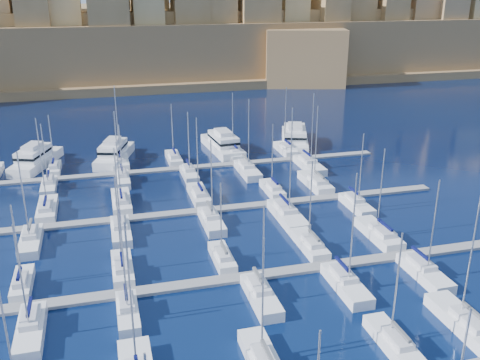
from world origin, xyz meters
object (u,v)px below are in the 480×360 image
object	(u,v)px
motor_yacht_c	(223,144)
motor_yacht_d	(295,138)
sailboat_4	(393,341)
motor_yacht_b	(114,153)
motor_yacht_a	(35,159)

from	to	relation	value
motor_yacht_c	motor_yacht_d	bearing A→B (deg)	2.81
motor_yacht_c	motor_yacht_d	xyz separation A→B (m)	(17.15, 0.84, 0.00)
sailboat_4	motor_yacht_c	bearing A→B (deg)	91.04
motor_yacht_b	motor_yacht_c	size ratio (longest dim) A/B	0.93
motor_yacht_c	sailboat_4	bearing A→B (deg)	-88.96
sailboat_4	motor_yacht_b	size ratio (longest dim) A/B	0.80
motor_yacht_d	motor_yacht_c	bearing A→B (deg)	-177.19
motor_yacht_b	sailboat_4	bearing A→B (deg)	-70.51
motor_yacht_d	sailboat_4	bearing A→B (deg)	-102.51
motor_yacht_b	motor_yacht_c	bearing A→B (deg)	1.71
sailboat_4	motor_yacht_d	world-z (taller)	sailboat_4
motor_yacht_a	motor_yacht_b	xyz separation A→B (m)	(15.56, -0.17, 0.00)
sailboat_4	motor_yacht_a	distance (m)	80.91
motor_yacht_a	motor_yacht_c	bearing A→B (deg)	0.78
motor_yacht_a	motor_yacht_d	distance (m)	56.21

